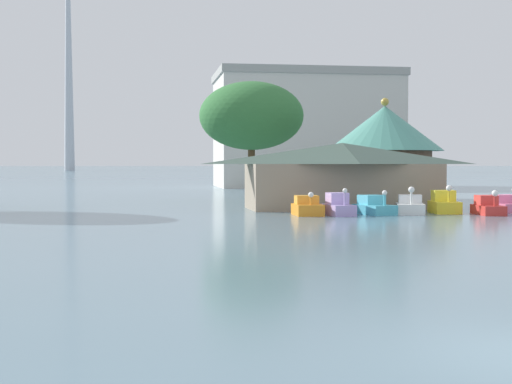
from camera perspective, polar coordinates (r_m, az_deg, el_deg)
name	(u,v)px	position (r m, az deg, el deg)	size (l,w,h in m)	color
pedal_boat_orange	(307,207)	(45.25, 4.01, -1.19)	(1.64, 2.50, 1.48)	orange
pedal_boat_lavender	(338,206)	(45.35, 6.42, -1.12)	(1.61, 2.65, 1.71)	#B299D8
pedal_boat_cyan	(374,207)	(46.54, 9.12, -1.13)	(2.30, 3.09, 1.55)	#4CB7CC
pedal_boat_white	(410,206)	(47.32, 11.87, -1.08)	(2.38, 3.08, 1.77)	white
pedal_boat_yellow	(444,204)	(48.57, 14.40, -0.91)	(1.88, 2.56, 1.83)	yellow
pedal_boat_red	(488,207)	(47.98, 17.54, -1.11)	(1.63, 2.92, 1.57)	red
pedal_boat_pink	(506,205)	(50.75, 18.81, -0.96)	(1.71, 2.55, 1.68)	pink
boathouse	(342,174)	(51.93, 6.71, 1.38)	(14.16, 6.30, 4.63)	gray
green_roof_pavilion	(385,148)	(65.66, 9.95, 3.42)	(10.26, 10.26, 8.94)	brown
shoreline_tree_mid	(251,116)	(60.99, -0.36, 5.92)	(8.64, 8.64, 9.96)	brown
background_building_block	(305,130)	(101.46, 3.83, 4.86)	(24.51, 15.21, 15.67)	beige
distant_broadcast_tower	(68,0)	(355.78, -14.39, 14.26)	(8.34, 8.34, 170.81)	#B7BCC6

